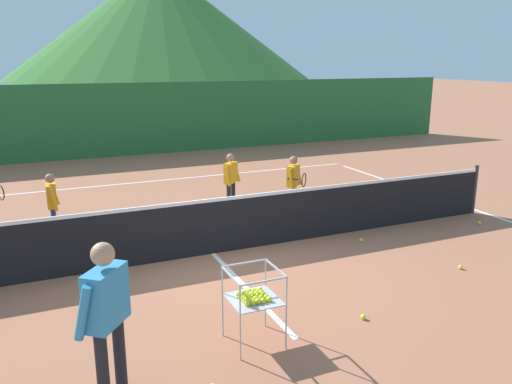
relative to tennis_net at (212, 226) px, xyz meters
name	(u,v)px	position (x,y,z in m)	size (l,w,h in m)	color
ground_plane	(213,254)	(0.00, 0.00, -0.50)	(120.00, 120.00, 0.00)	#A86647
line_baseline_far	(143,182)	(0.00, 5.72, -0.50)	(12.29, 0.08, 0.01)	white
line_sideline_east	(480,211)	(6.15, 0.00, -0.50)	(0.08, 10.74, 0.01)	white
line_service_center	(213,253)	(0.00, 0.00, -0.50)	(0.08, 6.05, 0.01)	white
tennis_net	(212,226)	(0.00, 0.00, 0.00)	(11.91, 0.08, 1.05)	#333338
instructor	(106,307)	(-2.15, -3.24, 0.47)	(0.57, 0.79, 1.62)	black
student_1	(52,200)	(-2.41, 1.89, 0.24)	(0.23, 0.48, 1.23)	navy
student_2	(231,177)	(1.23, 2.30, 0.26)	(0.47, 0.44, 1.26)	black
student_3	(294,180)	(2.33, 1.48, 0.26)	(0.48, 0.67, 1.26)	silver
ball_cart	(253,297)	(-0.50, -2.88, 0.08)	(0.58, 0.58, 0.90)	#B7B7BC
tennis_ball_0	(361,240)	(2.66, -0.54, -0.47)	(0.07, 0.07, 0.07)	yellow
tennis_ball_2	(479,223)	(5.42, -0.66, -0.47)	(0.07, 0.07, 0.07)	yellow
tennis_ball_4	(363,317)	(1.01, -2.94, -0.47)	(0.07, 0.07, 0.07)	yellow
tennis_ball_5	(461,267)	(3.37, -2.22, -0.47)	(0.07, 0.07, 0.07)	yellow
windscreen_fence	(116,120)	(0.00, 9.86, 0.73)	(27.05, 0.08, 2.46)	#286B33
hill_0	(159,22)	(18.02, 77.60, 8.43)	(48.49, 48.49, 17.85)	#38702D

